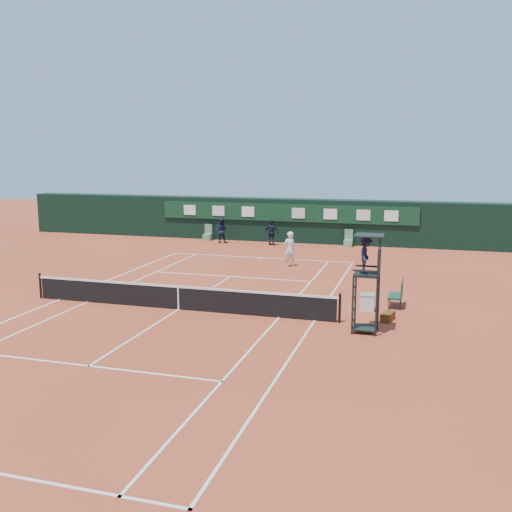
% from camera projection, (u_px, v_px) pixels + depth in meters
% --- Properties ---
extents(ground, '(90.00, 90.00, 0.00)m').
position_uv_depth(ground, '(179.00, 309.00, 22.67)').
color(ground, '#AA4428').
rests_on(ground, ground).
extents(court_lines, '(11.05, 23.85, 0.01)m').
position_uv_depth(court_lines, '(179.00, 309.00, 22.67)').
color(court_lines, silver).
rests_on(court_lines, ground).
extents(tennis_net, '(12.90, 0.10, 1.10)m').
position_uv_depth(tennis_net, '(178.00, 297.00, 22.58)').
color(tennis_net, black).
rests_on(tennis_net, ground).
extents(back_wall, '(40.00, 1.65, 3.00)m').
position_uv_depth(back_wall, '(287.00, 220.00, 40.10)').
color(back_wall, black).
rests_on(back_wall, ground).
extents(linesman_chair_left, '(0.55, 0.50, 1.15)m').
position_uv_depth(linesman_chair_left, '(208.00, 236.00, 40.65)').
color(linesman_chair_left, '#58865D').
rests_on(linesman_chair_left, ground).
extents(linesman_chair_right, '(0.55, 0.50, 1.15)m').
position_uv_depth(linesman_chair_right, '(348.00, 242.00, 37.89)').
color(linesman_chair_right, '#5F9169').
rests_on(linesman_chair_right, ground).
extents(umpire_chair, '(0.96, 0.95, 3.42)m').
position_uv_depth(umpire_chair, '(367.00, 263.00, 19.40)').
color(umpire_chair, black).
rests_on(umpire_chair, ground).
extents(player_bench, '(0.55, 1.20, 1.10)m').
position_uv_depth(player_bench, '(398.00, 292.00, 22.98)').
color(player_bench, '#173B2A').
rests_on(player_bench, ground).
extents(tennis_bag, '(0.53, 0.87, 0.30)m').
position_uv_depth(tennis_bag, '(388.00, 316.00, 21.17)').
color(tennis_bag, black).
rests_on(tennis_bag, ground).
extents(cooler, '(0.57, 0.57, 0.65)m').
position_uv_depth(cooler, '(367.00, 302.00, 22.54)').
color(cooler, white).
rests_on(cooler, ground).
extents(tennis_ball, '(0.07, 0.07, 0.07)m').
position_uv_depth(tennis_ball, '(236.00, 281.00, 27.53)').
color(tennis_ball, yellow).
rests_on(tennis_ball, ground).
extents(player, '(0.83, 0.80, 1.92)m').
position_uv_depth(player, '(290.00, 249.00, 31.22)').
color(player, white).
rests_on(player, ground).
extents(ball_kid_left, '(0.91, 0.76, 1.70)m').
position_uv_depth(ball_kid_left, '(221.00, 231.00, 39.41)').
color(ball_kid_left, black).
rests_on(ball_kid_left, ground).
extents(ball_kid_right, '(1.07, 0.59, 1.72)m').
position_uv_depth(ball_kid_right, '(272.00, 233.00, 38.37)').
color(ball_kid_right, black).
rests_on(ball_kid_right, ground).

